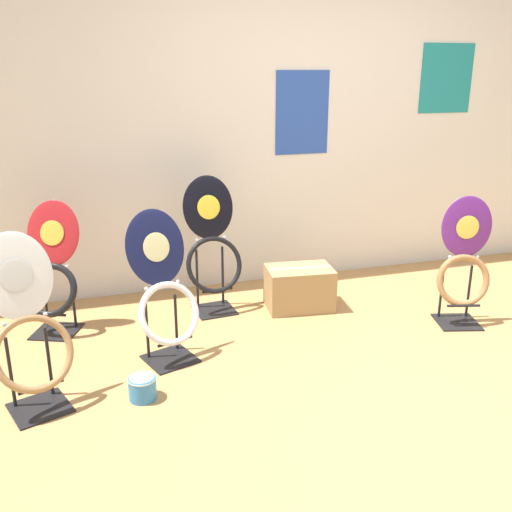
# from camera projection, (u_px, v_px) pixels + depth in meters

# --- Properties ---
(ground_plane) EXTENTS (14.00, 14.00, 0.00)m
(ground_plane) POSITION_uv_depth(u_px,v_px,m) (425.00, 390.00, 3.14)
(ground_plane) COLOR #B7844C
(wall_back) EXTENTS (8.00, 0.07, 2.60)m
(wall_back) POSITION_uv_depth(u_px,v_px,m) (302.00, 120.00, 4.51)
(wall_back) COLOR silver
(wall_back) RESTS_ON ground_plane
(toilet_seat_display_jazz_black) EXTENTS (0.42, 0.32, 0.98)m
(toilet_seat_display_jazz_black) POSITION_uv_depth(u_px,v_px,m) (212.00, 248.00, 4.05)
(toilet_seat_display_jazz_black) COLOR black
(toilet_seat_display_jazz_black) RESTS_ON ground_plane
(toilet_seat_display_purple_note) EXTENTS (0.38, 0.34, 0.90)m
(toilet_seat_display_purple_note) POSITION_uv_depth(u_px,v_px,m) (464.00, 265.00, 3.84)
(toilet_seat_display_purple_note) COLOR black
(toilet_seat_display_purple_note) RESTS_ON ground_plane
(toilet_seat_display_crimson_swirl) EXTENTS (0.45, 0.42, 0.87)m
(toilet_seat_display_crimson_swirl) POSITION_uv_depth(u_px,v_px,m) (52.00, 272.00, 3.73)
(toilet_seat_display_crimson_swirl) COLOR black
(toilet_seat_display_crimson_swirl) RESTS_ON ground_plane
(toilet_seat_display_navy_moon) EXTENTS (0.46, 0.42, 0.91)m
(toilet_seat_display_navy_moon) POSITION_uv_depth(u_px,v_px,m) (165.00, 295.00, 3.36)
(toilet_seat_display_navy_moon) COLOR black
(toilet_seat_display_navy_moon) RESTS_ON ground_plane
(toilet_seat_display_white_plain) EXTENTS (0.47, 0.44, 0.92)m
(toilet_seat_display_white_plain) POSITION_uv_depth(u_px,v_px,m) (28.00, 330.00, 2.86)
(toilet_seat_display_white_plain) COLOR black
(toilet_seat_display_white_plain) RESTS_ON ground_plane
(paint_can) EXTENTS (0.15, 0.15, 0.13)m
(paint_can) POSITION_uv_depth(u_px,v_px,m) (142.00, 387.00, 3.04)
(paint_can) COLOR teal
(paint_can) RESTS_ON ground_plane
(storage_box) EXTENTS (0.51, 0.37, 0.31)m
(storage_box) POSITION_uv_depth(u_px,v_px,m) (299.00, 288.00, 4.18)
(storage_box) COLOR #A37F51
(storage_box) RESTS_ON ground_plane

